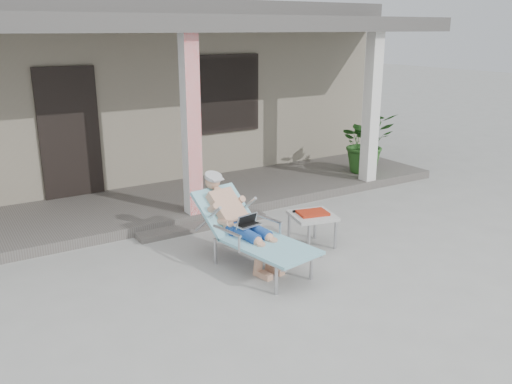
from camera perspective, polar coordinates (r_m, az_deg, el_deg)
ground at (r=6.54m, az=1.72°, el=-8.64°), size 60.00×60.00×0.00m
house at (r=11.93m, az=-15.95°, el=10.70°), size 10.40×5.40×3.30m
porch_deck at (r=8.99m, az=-8.85°, el=-1.09°), size 10.00×2.00×0.15m
porch_overhang at (r=8.52m, az=-9.55°, el=16.46°), size 10.00×2.30×2.85m
porch_step at (r=8.01m, az=-5.59°, el=-3.51°), size 2.00×0.30×0.07m
lounger at (r=6.55m, az=-1.16°, el=-1.94°), size 0.95×1.82×1.14m
side_table at (r=7.21m, az=5.95°, el=-2.65°), size 0.66×0.66×0.50m
potted_palm at (r=10.60m, az=11.48°, el=5.15°), size 1.15×1.04×1.15m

